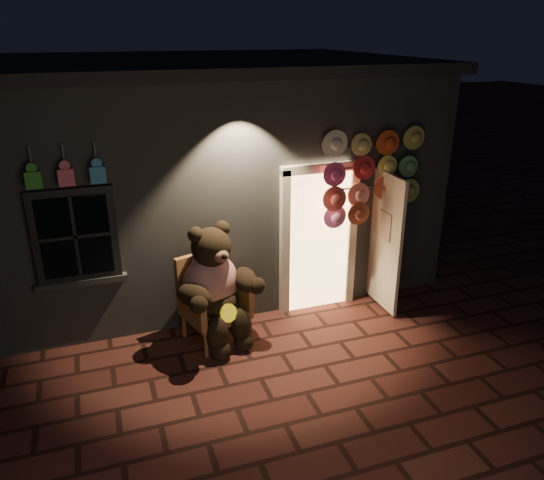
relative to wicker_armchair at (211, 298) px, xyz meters
name	(u,v)px	position (x,y,z in m)	size (l,w,h in m)	color
ground	(261,379)	(0.32, -1.13, -0.57)	(60.00, 60.00, 0.00)	#52251F
shop_building	(189,162)	(0.32, 2.85, 1.16)	(7.30, 5.95, 3.51)	slate
wicker_armchair	(211,298)	(0.00, 0.00, 0.00)	(0.95, 0.91, 1.15)	#965B3A
teddy_bear	(215,287)	(0.03, -0.14, 0.23)	(1.15, 1.05, 1.66)	#AD1512
hat_rack	(371,176)	(2.35, 0.14, 1.42)	(1.48, 0.22, 2.61)	#59595E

